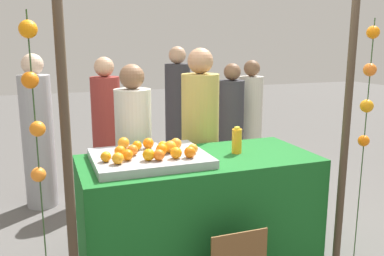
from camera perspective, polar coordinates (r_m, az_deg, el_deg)
stall_counter at (r=3.29m, az=0.92°, el=-11.59°), size 1.79×0.81×0.89m
orange_tray at (r=3.03m, az=-5.86°, el=-4.16°), size 0.82×0.66×0.06m
orange_0 at (r=3.13m, az=-7.61°, el=-2.42°), size 0.07×0.07×0.07m
orange_1 at (r=2.98m, az=-4.21°, el=-2.96°), size 0.08×0.08×0.08m
orange_2 at (r=2.85m, az=-4.60°, el=-3.73°), size 0.08×0.08×0.08m
orange_3 at (r=2.99m, az=-8.22°, el=-3.05°), size 0.08×0.08×0.08m
orange_4 at (r=3.03m, az=-2.98°, el=-2.62°), size 0.09×0.09×0.09m
orange_5 at (r=2.80m, az=-10.20°, el=-4.15°), size 0.08×0.08×0.08m
orange_6 at (r=2.97m, az=-9.92°, el=-3.19°), size 0.08×0.08×0.08m
orange_7 at (r=3.08m, az=-4.05°, el=-2.53°), size 0.08×0.08×0.08m
orange_8 at (r=2.85m, az=-6.02°, el=-3.69°), size 0.08×0.08×0.08m
orange_9 at (r=3.18m, az=-9.45°, el=-2.08°), size 0.09×0.09×0.09m
orange_10 at (r=3.17m, az=-6.06°, el=-2.12°), size 0.08×0.08×0.08m
orange_11 at (r=3.01m, az=0.11°, el=-2.89°), size 0.07×0.07×0.07m
orange_12 at (r=2.90m, az=-0.30°, el=-3.37°), size 0.08×0.08×0.08m
orange_13 at (r=2.87m, az=-11.82°, el=-3.90°), size 0.07×0.07×0.07m
orange_14 at (r=3.13m, az=-2.24°, el=-2.18°), size 0.09×0.09×0.09m
orange_15 at (r=2.89m, az=-2.23°, el=-3.46°), size 0.08×0.08×0.08m
orange_16 at (r=2.88m, az=-8.90°, el=-3.70°), size 0.08×0.08×0.08m
juice_bottle at (r=3.26m, az=6.21°, el=-1.77°), size 0.08×0.08×0.21m
vendor_left at (r=3.67m, az=-7.97°, el=-4.44°), size 0.31×0.31×1.57m
vendor_right at (r=3.81m, az=1.12°, el=-2.75°), size 0.34×0.34×1.70m
crowd_person_0 at (r=4.69m, az=-11.67°, el=-0.84°), size 0.32×0.32×1.59m
crowd_person_1 at (r=5.57m, az=-1.98°, el=1.90°), size 0.34×0.34×1.69m
crowd_person_2 at (r=4.66m, az=-20.50°, el=-1.19°), size 0.33×0.33×1.64m
crowd_person_3 at (r=5.06m, az=5.42°, el=-0.21°), size 0.30×0.30×1.50m
crowd_person_4 at (r=5.40m, az=8.05°, el=0.63°), size 0.31×0.31×1.52m
canopy_post_left at (r=2.47m, az=-16.76°, el=-5.53°), size 0.06×0.06×2.07m
canopy_post_right at (r=3.22m, az=20.39°, el=-1.77°), size 0.06×0.06×2.07m
garland_strand_left at (r=2.37m, az=-21.09°, el=3.62°), size 0.11×0.11×1.92m
garland_strand_right at (r=3.28m, az=23.18°, el=5.07°), size 0.10×0.10×1.92m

